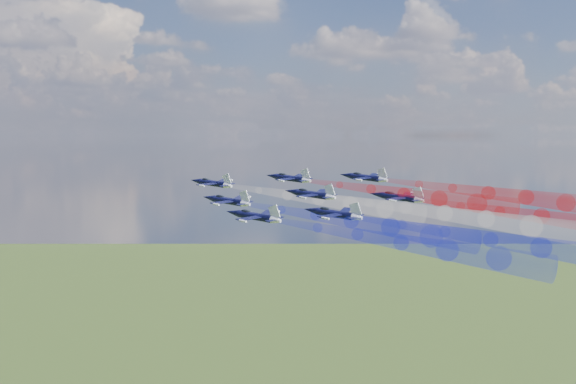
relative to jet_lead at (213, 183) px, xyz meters
name	(u,v)px	position (x,y,z in m)	size (l,w,h in m)	color
jet_lead	(213,183)	(0.00, 0.00, 0.00)	(9.47, 11.84, 3.16)	black
trail_lead	(318,199)	(17.49, -20.33, -1.99)	(3.95, 43.33, 3.95)	white
jet_inner_left	(228,201)	(0.36, -18.29, -2.14)	(9.47, 11.84, 3.16)	black
trail_inner_left	(352,221)	(17.85, -38.62, -4.13)	(3.95, 43.33, 3.95)	#1821CE
jet_inner_right	(290,178)	(16.13, -3.64, 1.05)	(9.47, 11.84, 3.16)	black
trail_inner_right	(404,193)	(33.62, -23.97, -0.94)	(3.95, 43.33, 3.95)	red
jet_outer_left	(255,216)	(2.36, -34.21, -3.35)	(9.47, 11.84, 3.16)	black
trail_outer_left	(401,242)	(19.85, -54.54, -5.34)	(3.95, 43.33, 3.95)	#1821CE
jet_center_third	(312,194)	(16.12, -20.62, -1.03)	(9.47, 11.84, 3.16)	black
trail_center_third	(444,214)	(33.61, -40.95, -3.02)	(3.95, 43.33, 3.95)	white
jet_outer_right	(365,178)	(31.76, -7.69, 1.21)	(9.47, 11.84, 3.16)	black
trail_outer_right	(488,193)	(49.25, -28.02, -0.78)	(3.95, 43.33, 3.95)	red
jet_rear_left	(335,214)	(15.58, -36.63, -3.02)	(9.47, 11.84, 3.16)	black
trail_rear_left	(491,239)	(33.07, -56.96, -5.01)	(3.95, 43.33, 3.95)	#1821CE
jet_rear_right	(399,197)	(32.65, -23.73, -1.69)	(9.47, 11.84, 3.16)	black
trail_rear_right	(541,217)	(50.14, -44.06, -3.68)	(3.95, 43.33, 3.95)	red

